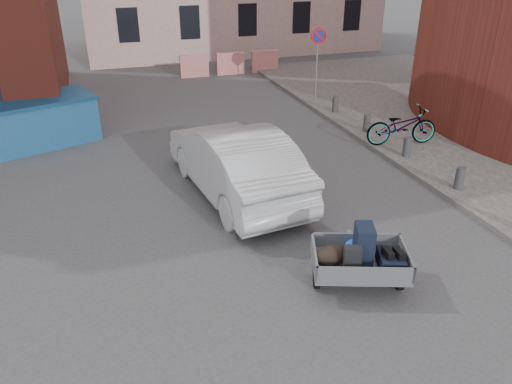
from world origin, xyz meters
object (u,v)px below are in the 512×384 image
object	(u,v)px
silver_car	(235,161)
bicycle	(402,126)
dumpster	(37,122)
trailer	(359,258)

from	to	relation	value
silver_car	bicycle	size ratio (longest dim) A/B	2.43
dumpster	bicycle	distance (m)	10.81
silver_car	bicycle	world-z (taller)	silver_car
dumpster	bicycle	xyz separation A→B (m)	(10.15, -3.71, -0.03)
dumpster	bicycle	world-z (taller)	dumpster
dumpster	silver_car	distance (m)	6.91
trailer	silver_car	distance (m)	4.37
trailer	bicycle	world-z (taller)	bicycle
dumpster	silver_car	xyz separation A→B (m)	(4.67, -5.10, 0.14)
dumpster	trailer	bearing A→B (deg)	-78.50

